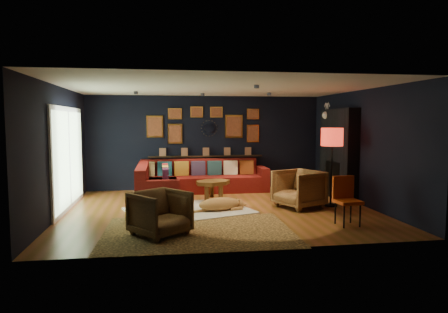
{
  "coord_description": "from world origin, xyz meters",
  "views": [
    {
      "loc": [
        -1.22,
        -8.38,
        1.89
      ],
      "look_at": [
        0.14,
        0.3,
        1.12
      ],
      "focal_mm": 32.0,
      "sensor_mm": 36.0,
      "label": 1
    }
  ],
  "objects": [
    {
      "name": "gallery_wall",
      "position": [
        -0.01,
        2.72,
        1.81
      ],
      "size": [
        3.15,
        0.04,
        1.02
      ],
      "color": "gold",
      "rests_on": "room_walls"
    },
    {
      "name": "sunburst_mirror",
      "position": [
        0.1,
        2.72,
        1.7
      ],
      "size": [
        0.47,
        0.16,
        0.47
      ],
      "color": "silver",
      "rests_on": "room_walls"
    },
    {
      "name": "gold_stool",
      "position": [
        -1.16,
        -1.27,
        0.23
      ],
      "size": [
        0.36,
        0.36,
        0.45
      ],
      "primitive_type": "cylinder",
      "color": "gold",
      "rests_on": "ground"
    },
    {
      "name": "sectional",
      "position": [
        -0.61,
        1.81,
        0.32
      ],
      "size": [
        3.41,
        2.69,
        0.86
      ],
      "color": "maroon",
      "rests_on": "ground"
    },
    {
      "name": "ledge",
      "position": [
        0.0,
        2.68,
        0.92
      ],
      "size": [
        3.2,
        0.12,
        0.04
      ],
      "primitive_type": "cube",
      "color": "black",
      "rests_on": "room_walls"
    },
    {
      "name": "orange_chair",
      "position": [
        2.1,
        -1.6,
        0.52
      ],
      "size": [
        0.45,
        0.45,
        0.89
      ],
      "rotation": [
        0.0,
        0.0,
        0.07
      ],
      "color": "black",
      "rests_on": "ground"
    },
    {
      "name": "coffee_table",
      "position": [
        -0.02,
        0.99,
        0.39
      ],
      "size": [
        1.08,
        0.96,
        0.45
      ],
      "rotation": [
        0.0,
        0.0,
        0.39
      ],
      "color": "brown",
      "rests_on": "shag_rug"
    },
    {
      "name": "fireplace",
      "position": [
        3.09,
        0.9,
        1.02
      ],
      "size": [
        0.31,
        1.6,
        2.2
      ],
      "color": "black",
      "rests_on": "ground"
    },
    {
      "name": "floor_lamp",
      "position": [
        2.5,
        -0.05,
        1.48
      ],
      "size": [
        0.48,
        0.48,
        1.75
      ],
      "color": "black",
      "rests_on": "ground"
    },
    {
      "name": "deer_head",
      "position": [
        3.14,
        1.4,
        2.05
      ],
      "size": [
        0.5,
        0.28,
        0.45
      ],
      "color": "white",
      "rests_on": "fireplace"
    },
    {
      "name": "sliding_door",
      "position": [
        -3.22,
        0.6,
        1.1
      ],
      "size": [
        0.06,
        2.8,
        2.2
      ],
      "color": "white",
      "rests_on": "ground"
    },
    {
      "name": "floor",
      "position": [
        0.0,
        0.0,
        0.0
      ],
      "size": [
        6.5,
        6.5,
        0.0
      ],
      "primitive_type": "plane",
      "color": "brown",
      "rests_on": "ground"
    },
    {
      "name": "armchair_left",
      "position": [
        -1.26,
        -1.8,
        0.41
      ],
      "size": [
        1.1,
        1.09,
        0.83
      ],
      "primitive_type": "imported",
      "rotation": [
        0.0,
        0.0,
        0.67
      ],
      "color": "#C98746",
      "rests_on": "ground"
    },
    {
      "name": "leopard_rug",
      "position": [
        -0.62,
        -1.71,
        0.01
      ],
      "size": [
        3.26,
        2.37,
        0.02
      ],
      "primitive_type": "cube",
      "rotation": [
        0.0,
        0.0,
        -0.03
      ],
      "color": "#B37F42",
      "rests_on": "ground"
    },
    {
      "name": "pouf",
      "position": [
        -1.3,
        0.3,
        0.22
      ],
      "size": [
        0.58,
        0.58,
        0.38
      ],
      "primitive_type": "cylinder",
      "color": "#A11F1A",
      "rests_on": "shag_rug"
    },
    {
      "name": "shag_rug",
      "position": [
        -0.67,
        -0.09,
        0.02
      ],
      "size": [
        2.85,
        2.43,
        0.03
      ],
      "primitive_type": "cube",
      "rotation": [
        0.0,
        0.0,
        0.32
      ],
      "color": "silver",
      "rests_on": "ground"
    },
    {
      "name": "ceiling_spots",
      "position": [
        -0.0,
        0.8,
        2.56
      ],
      "size": [
        3.3,
        2.5,
        0.06
      ],
      "color": "black",
      "rests_on": "room_walls"
    },
    {
      "name": "armchair_right",
      "position": [
        1.74,
        -0.08,
        0.46
      ],
      "size": [
        1.12,
        1.15,
        0.91
      ],
      "primitive_type": "imported",
      "rotation": [
        0.0,
        0.0,
        -1.15
      ],
      "color": "#C98746",
      "rests_on": "ground"
    },
    {
      "name": "dog",
      "position": [
        -0.03,
        -0.2,
        0.21
      ],
      "size": [
        1.33,
        0.85,
        0.39
      ],
      "primitive_type": null,
      "rotation": [
        0.0,
        0.0,
        0.21
      ],
      "color": "#A87644",
      "rests_on": "leopard_rug"
    },
    {
      "name": "room_walls",
      "position": [
        0.0,
        0.0,
        1.59
      ],
      "size": [
        6.5,
        6.5,
        6.5
      ],
      "color": "black",
      "rests_on": "ground"
    }
  ]
}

